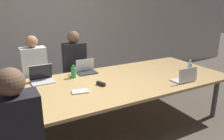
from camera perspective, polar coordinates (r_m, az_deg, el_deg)
ground_plane at (r=3.52m, az=-5.74°, el=-15.76°), size 24.00×24.00×0.00m
curtain_wall at (r=5.16m, az=-16.32°, el=10.89°), size 12.00×0.06×2.80m
conference_table at (r=3.19m, az=-6.13°, el=-4.93°), size 4.53×1.51×0.76m
laptop_near_right at (r=3.48m, az=18.60°, el=-1.89°), size 0.35×0.22×0.23m
bottle_near_right at (r=3.76m, az=19.56°, el=0.23°), size 0.07×0.07×0.27m
laptop_near_left at (r=2.41m, az=-23.36°, el=-11.04°), size 0.34×0.24×0.25m
laptop_far_center at (r=3.75m, az=-6.81°, el=0.30°), size 0.33×0.23×0.23m
person_far_center at (r=4.16m, az=-9.61°, el=0.00°), size 0.40×0.24×1.43m
cup_far_center at (r=3.62m, az=-9.95°, el=-0.95°), size 0.09×0.09×0.08m
bottle_far_center at (r=3.52m, az=-9.99°, el=-0.61°), size 0.08×0.08×0.21m
laptop_far_midleft at (r=3.47m, az=-17.87°, el=-1.73°), size 0.34×0.27×0.26m
person_far_midleft at (r=3.93m, az=-19.33°, el=-2.02°), size 0.40×0.24×1.41m
stapler at (r=3.17m, az=-2.92°, el=-3.62°), size 0.09×0.16×0.05m
notebook at (r=2.97m, az=-8.27°, el=-5.58°), size 0.25×0.18×0.02m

